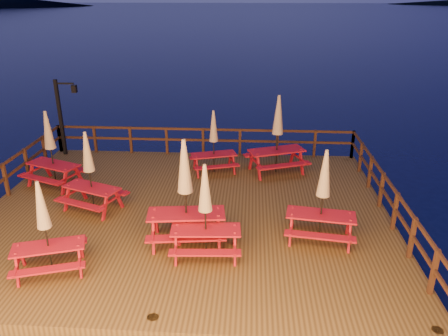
{
  "coord_description": "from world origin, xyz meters",
  "views": [
    {
      "loc": [
        1.89,
        -11.5,
        6.51
      ],
      "look_at": [
        1.1,
        0.6,
        1.57
      ],
      "focal_mm": 35.0,
      "sensor_mm": 36.0,
      "label": 1
    }
  ],
  "objects_px": {
    "picnic_table_1": "(277,133)",
    "picnic_table_0": "(185,191)",
    "lamp_post": "(63,111)",
    "picnic_table_2": "(51,148)"
  },
  "relations": [
    {
      "from": "picnic_table_1",
      "to": "picnic_table_0",
      "type": "bearing_deg",
      "value": -138.39
    },
    {
      "from": "picnic_table_0",
      "to": "picnic_table_2",
      "type": "bearing_deg",
      "value": 139.77
    },
    {
      "from": "picnic_table_0",
      "to": "lamp_post",
      "type": "bearing_deg",
      "value": 125.56
    },
    {
      "from": "picnic_table_1",
      "to": "picnic_table_2",
      "type": "xyz_separation_m",
      "value": [
        -7.47,
        -1.64,
        -0.13
      ]
    },
    {
      "from": "lamp_post",
      "to": "picnic_table_1",
      "type": "height_order",
      "value": "lamp_post"
    },
    {
      "from": "picnic_table_2",
      "to": "picnic_table_0",
      "type": "bearing_deg",
      "value": -11.61
    },
    {
      "from": "picnic_table_2",
      "to": "lamp_post",
      "type": "bearing_deg",
      "value": 125.84
    },
    {
      "from": "lamp_post",
      "to": "picnic_table_1",
      "type": "xyz_separation_m",
      "value": [
        8.21,
        -1.33,
        -0.33
      ]
    },
    {
      "from": "lamp_post",
      "to": "picnic_table_1",
      "type": "bearing_deg",
      "value": -9.22
    },
    {
      "from": "picnic_table_1",
      "to": "lamp_post",
      "type": "bearing_deg",
      "value": 149.64
    }
  ]
}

